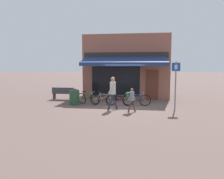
% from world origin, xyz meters
% --- Properties ---
extents(ground_plane, '(160.00, 160.00, 0.00)m').
position_xyz_m(ground_plane, '(0.00, 0.00, 0.00)').
color(ground_plane, brown).
extents(shop_front, '(6.37, 4.93, 4.68)m').
position_xyz_m(shop_front, '(-0.07, 4.39, 2.34)').
color(shop_front, '#8E5647').
rests_on(shop_front, ground_plane).
extents(bike_rack_rail, '(3.59, 0.04, 0.57)m').
position_xyz_m(bike_rack_rail, '(-0.66, 0.40, 0.48)').
color(bike_rack_rail, '#47494F').
rests_on(bike_rack_rail, ground_plane).
extents(bicycle_green, '(1.58, 0.89, 0.84)m').
position_xyz_m(bicycle_green, '(-2.17, 0.23, 0.37)').
color(bicycle_green, black).
rests_on(bicycle_green, ground_plane).
extents(bicycle_silver, '(1.67, 0.64, 0.80)m').
position_xyz_m(bicycle_silver, '(-1.22, 0.33, 0.36)').
color(bicycle_silver, black).
rests_on(bicycle_silver, ground_plane).
extents(bicycle_black, '(1.70, 0.52, 0.82)m').
position_xyz_m(bicycle_black, '(-0.19, 0.13, 0.36)').
color(bicycle_black, black).
rests_on(bicycle_black, ground_plane).
extents(bicycle_blue, '(1.68, 0.52, 0.85)m').
position_xyz_m(bicycle_blue, '(0.85, 0.19, 0.37)').
color(bicycle_blue, black).
rests_on(bicycle_blue, ground_plane).
extents(pedestrian_adult, '(0.58, 0.57, 1.80)m').
position_xyz_m(pedestrian_adult, '(-0.41, -1.20, 1.12)').
color(pedestrian_adult, '#282D47').
rests_on(pedestrian_adult, ground_plane).
extents(pedestrian_child, '(0.50, 0.34, 1.25)m').
position_xyz_m(pedestrian_child, '(0.62, -1.67, 0.78)').
color(pedestrian_child, '#47382D').
rests_on(pedestrian_child, ground_plane).
extents(litter_bin, '(0.62, 0.62, 1.02)m').
position_xyz_m(litter_bin, '(-2.96, -0.00, 0.51)').
color(litter_bin, '#23472D').
rests_on(litter_bin, ground_plane).
extents(parking_sign, '(0.44, 0.07, 2.61)m').
position_xyz_m(parking_sign, '(2.94, -0.82, 1.59)').
color(parking_sign, slate).
rests_on(parking_sign, ground_plane).
extents(park_bench, '(1.61, 0.46, 0.87)m').
position_xyz_m(park_bench, '(-4.40, 1.96, 0.46)').
color(park_bench, '#38383D').
rests_on(park_bench, ground_plane).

